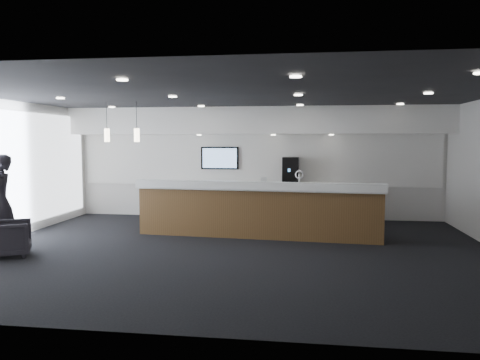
# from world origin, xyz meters

# --- Properties ---
(ground) EXTENTS (10.00, 10.00, 0.00)m
(ground) POSITION_xyz_m (0.00, 0.00, 0.00)
(ground) COLOR black
(ground) RESTS_ON ground
(ceiling) EXTENTS (10.00, 8.00, 0.02)m
(ceiling) POSITION_xyz_m (0.00, 0.00, 3.00)
(ceiling) COLOR black
(ceiling) RESTS_ON back_wall
(back_wall) EXTENTS (10.00, 0.02, 3.00)m
(back_wall) POSITION_xyz_m (0.00, 4.00, 1.50)
(back_wall) COLOR silver
(back_wall) RESTS_ON ground
(soffit_bulkhead) EXTENTS (10.00, 0.90, 0.70)m
(soffit_bulkhead) POSITION_xyz_m (0.00, 3.55, 2.65)
(soffit_bulkhead) COLOR white
(soffit_bulkhead) RESTS_ON back_wall
(alcove_panel) EXTENTS (9.80, 0.06, 1.40)m
(alcove_panel) POSITION_xyz_m (0.00, 3.97, 1.60)
(alcove_panel) COLOR white
(alcove_panel) RESTS_ON back_wall
(back_credenza) EXTENTS (5.06, 0.66, 0.95)m
(back_credenza) POSITION_xyz_m (-0.00, 3.64, 0.48)
(back_credenza) COLOR #95979D
(back_credenza) RESTS_ON ground
(wall_tv) EXTENTS (1.05, 0.08, 0.62)m
(wall_tv) POSITION_xyz_m (-1.00, 3.91, 1.65)
(wall_tv) COLOR black
(wall_tv) RESTS_ON back_wall
(pendant_left) EXTENTS (0.12, 0.12, 0.30)m
(pendant_left) POSITION_xyz_m (-2.40, 0.80, 2.25)
(pendant_left) COLOR #F5E3BF
(pendant_left) RESTS_ON ceiling
(pendant_right) EXTENTS (0.12, 0.12, 0.30)m
(pendant_right) POSITION_xyz_m (-3.10, 0.80, 2.25)
(pendant_right) COLOR #F5E3BF
(pendant_right) RESTS_ON ceiling
(ceiling_can_lights) EXTENTS (7.00, 5.00, 0.02)m
(ceiling_can_lights) POSITION_xyz_m (0.00, 0.00, 2.97)
(ceiling_can_lights) COLOR silver
(ceiling_can_lights) RESTS_ON ceiling
(service_counter) EXTENTS (5.48, 1.32, 1.49)m
(service_counter) POSITION_xyz_m (0.31, 1.46, 0.57)
(service_counter) COLOR brown
(service_counter) RESTS_ON ground
(coffee_machine) EXTENTS (0.43, 0.56, 0.74)m
(coffee_machine) POSITION_xyz_m (0.96, 3.67, 1.32)
(coffee_machine) COLOR black
(coffee_machine) RESTS_ON back_credenza
(info_sign_left) EXTENTS (0.16, 0.04, 0.21)m
(info_sign_left) POSITION_xyz_m (0.25, 3.56, 1.06)
(info_sign_left) COLOR silver
(info_sign_left) RESTS_ON back_credenza
(info_sign_right) EXTENTS (0.19, 0.06, 0.26)m
(info_sign_right) POSITION_xyz_m (0.80, 3.52, 1.08)
(info_sign_right) COLOR silver
(info_sign_right) RESTS_ON back_credenza
(armchair) EXTENTS (0.98, 0.97, 0.66)m
(armchair) POSITION_xyz_m (-4.04, -0.99, 0.33)
(armchair) COLOR black
(armchair) RESTS_ON ground
(lounge_guest) EXTENTS (0.68, 0.80, 1.86)m
(lounge_guest) POSITION_xyz_m (-4.60, -0.40, 0.93)
(lounge_guest) COLOR black
(lounge_guest) RESTS_ON ground
(cup_0) EXTENTS (0.09, 0.09, 0.09)m
(cup_0) POSITION_xyz_m (1.59, 3.51, 0.99)
(cup_0) COLOR white
(cup_0) RESTS_ON back_credenza
(cup_1) EXTENTS (0.13, 0.13, 0.09)m
(cup_1) POSITION_xyz_m (1.45, 3.51, 0.99)
(cup_1) COLOR white
(cup_1) RESTS_ON back_credenza
(cup_2) EXTENTS (0.12, 0.12, 0.09)m
(cup_2) POSITION_xyz_m (1.31, 3.51, 0.99)
(cup_2) COLOR white
(cup_2) RESTS_ON back_credenza
(cup_3) EXTENTS (0.12, 0.12, 0.09)m
(cup_3) POSITION_xyz_m (1.17, 3.51, 0.99)
(cup_3) COLOR white
(cup_3) RESTS_ON back_credenza
(cup_4) EXTENTS (0.13, 0.13, 0.09)m
(cup_4) POSITION_xyz_m (1.03, 3.51, 0.99)
(cup_4) COLOR white
(cup_4) RESTS_ON back_credenza
(cup_5) EXTENTS (0.10, 0.10, 0.09)m
(cup_5) POSITION_xyz_m (0.89, 3.51, 0.99)
(cup_5) COLOR white
(cup_5) RESTS_ON back_credenza
(cup_6) EXTENTS (0.13, 0.13, 0.09)m
(cup_6) POSITION_xyz_m (0.75, 3.51, 0.99)
(cup_6) COLOR white
(cup_6) RESTS_ON back_credenza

